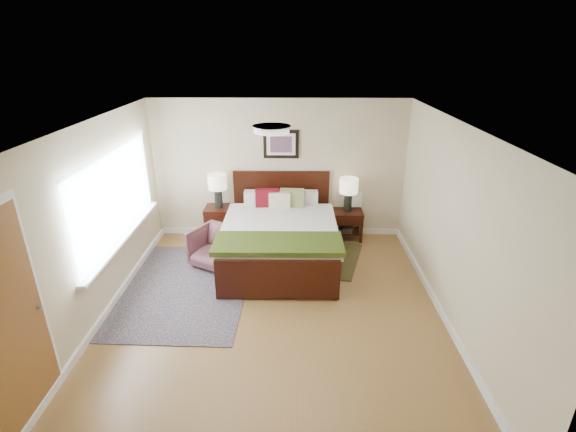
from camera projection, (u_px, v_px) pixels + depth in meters
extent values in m
plane|color=olive|center=(274.00, 311.00, 5.65)|extent=(5.00, 5.00, 0.00)
cube|color=#C6BA8F|center=(279.00, 170.00, 7.47)|extent=(4.50, 0.04, 2.50)
cube|color=#C6BA8F|center=(257.00, 376.00, 2.86)|extent=(4.50, 0.04, 2.50)
cube|color=#C6BA8F|center=(93.00, 226.00, 5.19)|extent=(0.04, 5.00, 2.50)
cube|color=#C6BA8F|center=(455.00, 228.00, 5.15)|extent=(0.04, 5.00, 2.50)
cube|color=white|center=(272.00, 126.00, 4.69)|extent=(4.50, 5.00, 0.02)
cube|color=silver|center=(115.00, 196.00, 5.78)|extent=(0.02, 2.72, 1.32)
cube|color=silver|center=(116.00, 196.00, 5.78)|extent=(0.01, 2.60, 1.20)
cube|color=silver|center=(125.00, 237.00, 6.02)|extent=(0.10, 2.72, 0.04)
cube|color=silver|center=(9.00, 325.00, 3.64)|extent=(0.01, 1.00, 2.18)
cube|color=brown|center=(12.00, 328.00, 3.66)|extent=(0.01, 0.90, 2.10)
cylinder|color=#999999|center=(40.00, 308.00, 4.03)|extent=(0.04, 0.04, 0.04)
cylinder|color=white|center=(272.00, 129.00, 4.70)|extent=(0.40, 0.40, 0.07)
cylinder|color=beige|center=(272.00, 126.00, 4.69)|extent=(0.44, 0.44, 0.01)
cube|color=black|center=(281.00, 203.00, 7.68)|extent=(1.73, 0.06, 1.21)
cube|color=black|center=(277.00, 280.00, 5.77)|extent=(1.73, 0.06, 0.61)
cube|color=black|center=(229.00, 243.00, 6.78)|extent=(0.06, 2.17, 0.19)
cube|color=black|center=(331.00, 243.00, 6.77)|extent=(0.06, 2.17, 0.19)
cube|color=beige|center=(280.00, 235.00, 6.72)|extent=(1.63, 2.15, 0.24)
cube|color=beige|center=(279.00, 229.00, 6.57)|extent=(1.81, 1.92, 0.11)
cube|color=#2E3E12|center=(278.00, 244.00, 5.96)|extent=(1.85, 0.70, 0.08)
cube|color=beige|center=(260.00, 198.00, 7.39)|extent=(0.54, 0.18, 0.28)
cube|color=beige|center=(302.00, 199.00, 7.39)|extent=(0.54, 0.18, 0.28)
cube|color=#5B0A13|center=(267.00, 199.00, 7.26)|extent=(0.42, 0.17, 0.35)
cube|color=olive|center=(292.00, 199.00, 7.26)|extent=(0.42, 0.16, 0.35)
cube|color=beige|center=(279.00, 201.00, 7.20)|extent=(0.37, 0.13, 0.30)
cube|color=black|center=(281.00, 144.00, 7.27)|extent=(0.62, 0.03, 0.50)
cube|color=silver|center=(281.00, 144.00, 7.25)|extent=(0.50, 0.01, 0.38)
cube|color=#A52D23|center=(281.00, 145.00, 7.24)|extent=(0.38, 0.01, 0.28)
cube|color=black|center=(219.00, 209.00, 7.53)|extent=(0.51, 0.46, 0.05)
cube|color=black|center=(206.00, 228.00, 7.47)|extent=(0.05, 0.05, 0.56)
cube|color=black|center=(231.00, 228.00, 7.46)|extent=(0.05, 0.05, 0.56)
cube|color=black|center=(210.00, 219.00, 7.84)|extent=(0.05, 0.05, 0.56)
cube|color=black|center=(234.00, 220.00, 7.83)|extent=(0.05, 0.05, 0.56)
cube|color=black|center=(218.00, 218.00, 7.37)|extent=(0.45, 0.03, 0.14)
cube|color=black|center=(347.00, 212.00, 7.53)|extent=(0.55, 0.41, 0.05)
cube|color=black|center=(334.00, 230.00, 7.48)|extent=(0.05, 0.05, 0.50)
cube|color=black|center=(361.00, 230.00, 7.47)|extent=(0.05, 0.05, 0.50)
cube|color=black|center=(332.00, 222.00, 7.80)|extent=(0.05, 0.05, 0.50)
cube|color=black|center=(358.00, 222.00, 7.80)|extent=(0.05, 0.05, 0.50)
cube|color=black|center=(348.00, 222.00, 7.39)|extent=(0.49, 0.03, 0.14)
cube|color=black|center=(346.00, 231.00, 7.68)|extent=(0.49, 0.35, 0.03)
cube|color=black|center=(346.00, 230.00, 7.67)|extent=(0.20, 0.26, 0.03)
cube|color=black|center=(346.00, 228.00, 7.65)|extent=(0.20, 0.26, 0.03)
cube|color=black|center=(346.00, 227.00, 7.64)|extent=(0.20, 0.26, 0.03)
cylinder|color=black|center=(219.00, 199.00, 7.46)|extent=(0.14, 0.14, 0.32)
cylinder|color=black|center=(218.00, 189.00, 7.39)|extent=(0.02, 0.02, 0.06)
cylinder|color=beige|center=(217.00, 182.00, 7.33)|extent=(0.33, 0.33, 0.26)
cylinder|color=black|center=(348.00, 203.00, 7.46)|extent=(0.14, 0.14, 0.32)
cylinder|color=black|center=(348.00, 193.00, 7.39)|extent=(0.02, 0.02, 0.06)
cylinder|color=beige|center=(349.00, 186.00, 7.33)|extent=(0.33, 0.33, 0.26)
imported|color=brown|center=(215.00, 247.00, 6.72)|extent=(0.91, 0.92, 0.63)
cube|color=#0D1143|center=(185.00, 287.00, 6.18)|extent=(1.90, 2.63, 0.01)
cube|color=black|center=(331.00, 258.00, 7.02)|extent=(1.20, 1.50, 0.01)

